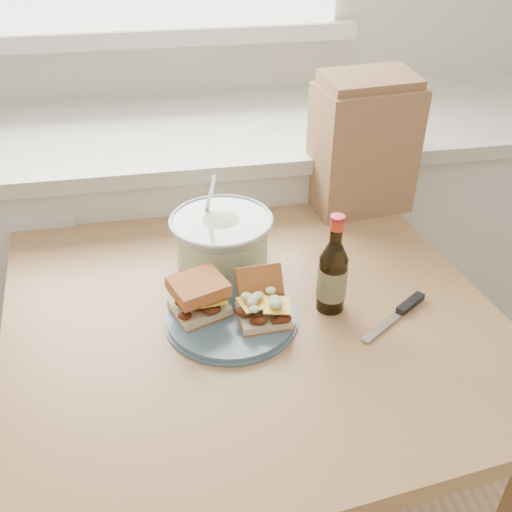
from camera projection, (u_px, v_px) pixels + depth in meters
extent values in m
cube|color=silver|center=(171.00, 264.00, 1.92)|extent=(2.40, 0.60, 0.90)
cube|color=silver|center=(157.00, 131.00, 1.65)|extent=(2.50, 0.64, 0.04)
cube|color=#A5764E|center=(248.00, 311.00, 1.19)|extent=(1.07, 1.07, 0.04)
cube|color=#A5764E|center=(66.00, 356.00, 1.65)|extent=(0.07, 0.07, 0.76)
cube|color=#A5764E|center=(339.00, 302.00, 1.86)|extent=(0.07, 0.07, 0.76)
cylinder|color=#486375|center=(232.00, 317.00, 1.13)|extent=(0.25, 0.25, 0.02)
cube|color=beige|center=(200.00, 307.00, 1.12)|extent=(0.13, 0.12, 0.02)
cube|color=yellow|center=(199.00, 295.00, 1.11)|extent=(0.08, 0.08, 0.00)
cube|color=#B2642F|center=(198.00, 287.00, 1.09)|extent=(0.13, 0.12, 0.03)
cube|color=beige|center=(263.00, 315.00, 1.10)|extent=(0.10, 0.09, 0.02)
cube|color=yellow|center=(264.00, 303.00, 1.09)|extent=(0.06, 0.06, 0.00)
cube|color=#B2642F|center=(260.00, 286.00, 1.13)|extent=(0.09, 0.07, 0.08)
cone|color=#B2C0B9|center=(222.00, 242.00, 1.26)|extent=(0.22, 0.22, 0.11)
cylinder|color=white|center=(222.00, 244.00, 1.27)|extent=(0.20, 0.20, 0.08)
torus|color=#B2C0B9|center=(221.00, 220.00, 1.23)|extent=(0.23, 0.23, 0.01)
cylinder|color=silver|center=(209.00, 199.00, 1.23)|extent=(0.03, 0.09, 0.15)
cylinder|color=black|center=(332.00, 283.00, 1.13)|extent=(0.06, 0.06, 0.12)
cone|color=black|center=(335.00, 251.00, 1.09)|extent=(0.06, 0.06, 0.04)
cylinder|color=black|center=(336.00, 231.00, 1.06)|extent=(0.02, 0.02, 0.05)
cylinder|color=red|center=(337.00, 225.00, 1.06)|extent=(0.03, 0.03, 0.02)
cylinder|color=#B22132|center=(338.00, 218.00, 1.05)|extent=(0.03, 0.03, 0.01)
cylinder|color=#2E381C|center=(332.00, 282.00, 1.13)|extent=(0.06, 0.06, 0.07)
cube|color=silver|center=(385.00, 324.00, 1.11)|extent=(0.12, 0.09, 0.00)
cube|color=black|center=(411.00, 303.00, 1.16)|extent=(0.08, 0.06, 0.01)
cube|color=#A16E4E|center=(363.00, 149.00, 1.44)|extent=(0.26, 0.19, 0.32)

